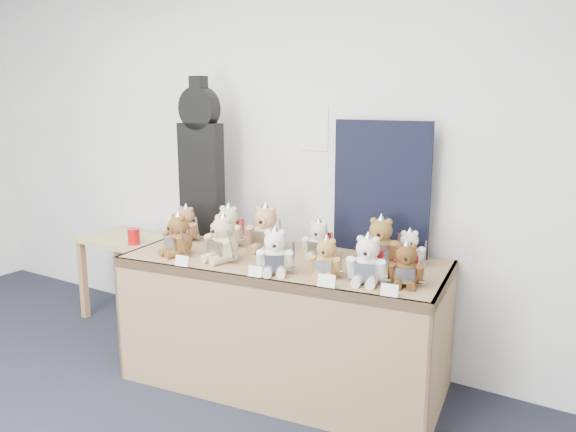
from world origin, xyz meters
The scene contains 22 objects.
room_shell centered at (0.43, 2.49, 1.55)m, with size 6.00×6.00×6.00m.
display_table centered at (0.54, 1.88, 0.63)m, with size 2.00×1.03×0.80m.
side_table centered at (-1.03, 2.18, 0.54)m, with size 0.81×0.46×0.67m.
guitar_case centered at (-0.28, 2.19, 1.33)m, with size 0.33×0.10×1.09m.
navy_board centered at (0.96, 2.38, 1.20)m, with size 0.61×0.02×0.81m, color black.
red_cup centered at (-0.86, 2.07, 0.73)m, with size 0.09×0.09×0.12m, color #B50C10.
teddy_front_far_left centered at (-0.07, 1.70, 0.91)m, with size 0.24×0.22×0.29m.
teddy_front_left centered at (0.25, 1.74, 0.92)m, with size 0.26×0.23×0.31m.
teddy_front_centre centered at (0.64, 1.70, 0.91)m, with size 0.23×0.23×0.28m.
teddy_front_right centered at (0.91, 1.79, 0.89)m, with size 0.21×0.18×0.25m.
teddy_front_far_right centered at (1.13, 1.82, 0.91)m, with size 0.24×0.21×0.29m.
teddy_front_end centered at (1.32, 1.88, 0.90)m, with size 0.21×0.19×0.25m.
teddy_back_left centered at (0.06, 2.04, 0.91)m, with size 0.25×0.22×0.30m.
teddy_back_centre_left centered at (0.33, 2.06, 0.93)m, with size 0.27×0.24×0.33m.
teddy_back_centre_right centered at (0.69, 2.10, 0.90)m, with size 0.22×0.19×0.26m.
teddy_back_right centered at (1.06, 2.17, 0.92)m, with size 0.26×0.23×0.31m.
teddy_back_end centered at (1.21, 2.23, 0.89)m, with size 0.19×0.19×0.23m.
teddy_back_far_left centered at (-0.27, 1.99, 0.90)m, with size 0.22×0.19×0.26m.
entry_card_a centered at (0.12, 1.52, 0.83)m, with size 0.09×0.00×0.06m, color white.
entry_card_b centered at (0.59, 1.58, 0.83)m, with size 0.08×0.00×0.06m, color white.
entry_card_c centered at (0.99, 1.64, 0.83)m, with size 0.09×0.00×0.07m, color white.
entry_card_d centered at (1.31, 1.68, 0.83)m, with size 0.09×0.00×0.06m, color white.
Camera 1 is at (2.25, -0.77, 1.74)m, focal length 35.00 mm.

